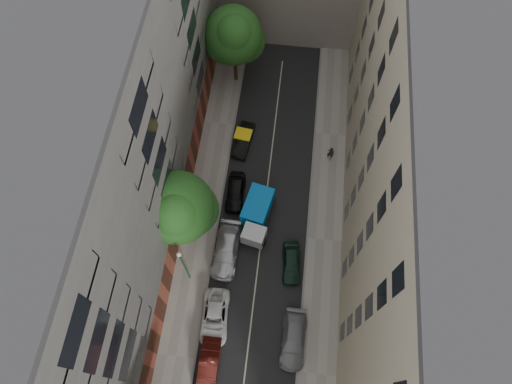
# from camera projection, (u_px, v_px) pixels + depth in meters

# --- Properties ---
(ground) EXTENTS (120.00, 120.00, 0.00)m
(ground) POSITION_uv_depth(u_px,v_px,m) (262.00, 233.00, 40.21)
(ground) COLOR #4C4C49
(ground) RESTS_ON ground
(road_surface) EXTENTS (8.00, 44.00, 0.02)m
(road_surface) POSITION_uv_depth(u_px,v_px,m) (262.00, 233.00, 40.20)
(road_surface) COLOR black
(road_surface) RESTS_ON ground
(sidewalk_left) EXTENTS (3.00, 44.00, 0.15)m
(sidewalk_left) POSITION_uv_depth(u_px,v_px,m) (200.00, 226.00, 40.43)
(sidewalk_left) COLOR gray
(sidewalk_left) RESTS_ON ground
(sidewalk_right) EXTENTS (3.00, 44.00, 0.15)m
(sidewalk_right) POSITION_uv_depth(u_px,v_px,m) (324.00, 240.00, 39.86)
(sidewalk_right) COLOR gray
(sidewalk_right) RESTS_ON ground
(building_left) EXTENTS (8.00, 44.00, 20.00)m
(building_left) POSITION_uv_depth(u_px,v_px,m) (107.00, 165.00, 31.78)
(building_left) COLOR #524E4C
(building_left) RESTS_ON ground
(building_right) EXTENTS (8.00, 44.00, 20.00)m
(building_right) POSITION_uv_depth(u_px,v_px,m) (426.00, 199.00, 30.65)
(building_right) COLOR tan
(building_right) RESTS_ON ground
(tarp_truck) EXTENTS (3.01, 5.48, 2.37)m
(tarp_truck) POSITION_uv_depth(u_px,v_px,m) (257.00, 215.00, 39.54)
(tarp_truck) COLOR black
(tarp_truck) RESTS_ON ground
(car_left_1) EXTENTS (1.46, 4.18, 1.38)m
(car_left_1) POSITION_uv_depth(u_px,v_px,m) (209.00, 365.00, 34.80)
(car_left_1) COLOR #49130E
(car_left_1) RESTS_ON ground
(car_left_2) EXTENTS (2.40, 4.77, 1.29)m
(car_left_2) POSITION_uv_depth(u_px,v_px,m) (215.00, 317.00, 36.40)
(car_left_2) COLOR silver
(car_left_2) RESTS_ON ground
(car_left_3) EXTENTS (2.28, 5.25, 1.50)m
(car_left_3) POSITION_uv_depth(u_px,v_px,m) (226.00, 250.00, 38.73)
(car_left_3) COLOR silver
(car_left_3) RESTS_ON ground
(car_left_4) EXTENTS (1.72, 4.10, 1.38)m
(car_left_4) POSITION_uv_depth(u_px,v_px,m) (235.00, 192.00, 41.20)
(car_left_4) COLOR black
(car_left_4) RESTS_ON ground
(car_left_5) EXTENTS (1.90, 4.14, 1.32)m
(car_left_5) POSITION_uv_depth(u_px,v_px,m) (243.00, 140.00, 43.66)
(car_left_5) COLOR black
(car_left_5) RESTS_ON ground
(car_right_1) EXTENTS (1.98, 4.71, 1.36)m
(car_right_1) POSITION_uv_depth(u_px,v_px,m) (294.00, 340.00, 35.61)
(car_right_1) COLOR gray
(car_right_1) RESTS_ON ground
(car_right_2) EXTENTS (1.89, 3.93, 1.29)m
(car_right_2) POSITION_uv_depth(u_px,v_px,m) (291.00, 263.00, 38.36)
(car_right_2) COLOR #152F22
(car_right_2) RESTS_ON ground
(tree_mid) EXTENTS (5.90, 5.71, 8.89)m
(tree_mid) POSITION_uv_depth(u_px,v_px,m) (179.00, 210.00, 34.71)
(tree_mid) COLOR #382619
(tree_mid) RESTS_ON sidewalk_left
(tree_far) EXTENTS (5.67, 5.45, 8.98)m
(tree_far) POSITION_uv_depth(u_px,v_px,m) (234.00, 38.00, 42.13)
(tree_far) COLOR #382619
(tree_far) RESTS_ON sidewalk_left
(lamp_post) EXTENTS (0.36, 0.36, 6.34)m
(lamp_post) POSITION_uv_depth(u_px,v_px,m) (183.00, 264.00, 34.80)
(lamp_post) COLOR #1B602B
(lamp_post) RESTS_ON sidewalk_left
(pedestrian) EXTENTS (0.68, 0.51, 1.71)m
(pedestrian) POSITION_uv_depth(u_px,v_px,m) (331.00, 153.00, 42.63)
(pedestrian) COLOR black
(pedestrian) RESTS_ON sidewalk_right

